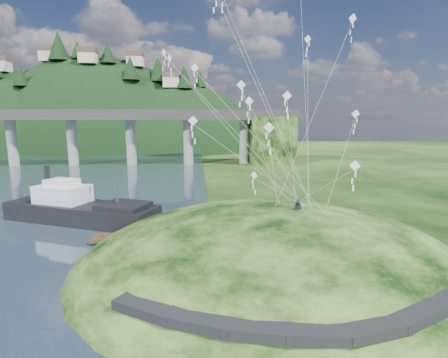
{
  "coord_description": "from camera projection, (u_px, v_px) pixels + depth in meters",
  "views": [
    {
      "loc": [
        1.5,
        -26.77,
        12.79
      ],
      "look_at": [
        4.0,
        6.0,
        7.0
      ],
      "focal_mm": 28.0,
      "sensor_mm": 36.0,
      "label": 1
    }
  ],
  "objects": [
    {
      "name": "grass_hill",
      "position": [
        272.0,
        280.0,
        31.22
      ],
      "size": [
        36.0,
        32.0,
        13.0
      ],
      "color": "black",
      "rests_on": "ground"
    },
    {
      "name": "wooden_dock",
      "position": [
        163.0,
        238.0,
        36.36
      ],
      "size": [
        14.65,
        3.02,
        1.04
      ],
      "color": "#342315",
      "rests_on": "ground"
    },
    {
      "name": "ground",
      "position": [
        181.0,
        277.0,
        28.39
      ],
      "size": [
        320.0,
        320.0,
        0.0
      ],
      "primitive_type": "plane",
      "color": "black",
      "rests_on": "ground"
    },
    {
      "name": "work_barge",
      "position": [
        79.0,
        208.0,
        43.27
      ],
      "size": [
        20.06,
        12.5,
        6.83
      ],
      "color": "black",
      "rests_on": "ground"
    },
    {
      "name": "kite_flyers",
      "position": [
        298.0,
        200.0,
        30.09
      ],
      "size": [
        0.99,
        0.93,
        1.9
      ],
      "color": "#262A33",
      "rests_on": "ground"
    },
    {
      "name": "far_ridge",
      "position": [
        90.0,
        166.0,
        146.39
      ],
      "size": [
        153.0,
        70.0,
        94.5
      ],
      "color": "black",
      "rests_on": "ground"
    },
    {
      "name": "kite_swarm",
      "position": [
        258.0,
        81.0,
        30.97
      ],
      "size": [
        19.99,
        13.91,
        20.69
      ],
      "color": "white",
      "rests_on": "ground"
    },
    {
      "name": "footpath",
      "position": [
        309.0,
        317.0,
        19.02
      ],
      "size": [
        22.29,
        5.84,
        0.83
      ],
      "color": "black",
      "rests_on": "ground"
    },
    {
      "name": "bridge",
      "position": [
        93.0,
        129.0,
        93.53
      ],
      "size": [
        160.0,
        11.0,
        15.0
      ],
      "color": "#2D2B2B",
      "rests_on": "ground"
    }
  ]
}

